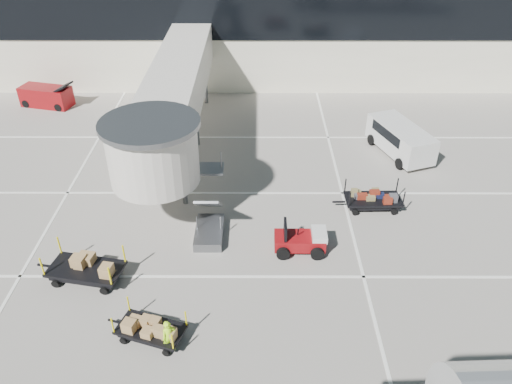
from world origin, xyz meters
TOP-DOWN VIEW (x-y plane):
  - ground at (0.00, 0.00)m, footprint 140.00×140.00m
  - lane_markings at (-0.67, 9.33)m, footprint 40.00×30.00m
  - terminal at (-0.35, 29.94)m, footprint 64.00×12.11m
  - jet_bridge at (-3.97, 12.26)m, footprint 5.70×20.40m
  - baggage_tug at (3.21, 3.94)m, footprint 2.54×1.62m
  - suitcase_cart at (7.35, 7.57)m, footprint 3.76×1.59m
  - box_cart_near at (-3.25, -1.56)m, footprint 3.39×2.12m
  - box_cart_far at (-6.89, 1.90)m, footprint 4.22×2.27m
  - ground_worker at (-2.36, -2.17)m, footprint 0.67×0.62m
  - minivan at (10.28, 13.86)m, footprint 3.68×5.52m
  - belt_loader at (-15.42, 21.41)m, footprint 4.40×2.53m

SIDE VIEW (x-z plane):
  - ground at x=0.00m, z-range 0.00..0.00m
  - lane_markings at x=-0.67m, z-range 0.00..0.02m
  - box_cart_near at x=-3.25m, z-range -0.14..1.16m
  - suitcase_cart at x=7.35m, z-range -0.19..1.27m
  - box_cart_far at x=-6.89m, z-range -0.23..1.39m
  - baggage_tug at x=3.21m, z-range -0.22..1.43m
  - belt_loader at x=-15.42m, z-range -0.24..1.76m
  - ground_worker at x=-2.36m, z-range 0.00..1.55m
  - minivan at x=10.28m, z-range 0.19..2.14m
  - terminal at x=-0.35m, z-range -3.49..11.71m
  - jet_bridge at x=-3.97m, z-range 1.27..7.30m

